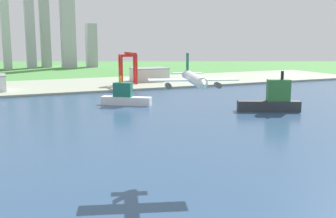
{
  "coord_description": "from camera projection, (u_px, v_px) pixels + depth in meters",
  "views": [
    {
      "loc": [
        -64.73,
        -6.78,
        58.74
      ],
      "look_at": [
        14.66,
        173.59,
        24.22
      ],
      "focal_mm": 44.2,
      "sensor_mm": 36.0,
      "label": 1
    }
  ],
  "objects": [
    {
      "name": "industrial_pier",
      "position": [
        48.0,
        87.0,
        483.47
      ],
      "size": [
        840.0,
        140.0,
        2.5
      ],
      "primitive_type": "cube",
      "color": "#97A08B",
      "rests_on": "ground"
    },
    {
      "name": "water_bay",
      "position": [
        104.0,
        132.0,
        258.29
      ],
      "size": [
        840.0,
        360.0,
        0.15
      ],
      "primitive_type": "cube",
      "color": "#2D4C70",
      "rests_on": "ground"
    },
    {
      "name": "warehouse_annex",
      "position": [
        149.0,
        74.0,
        534.03
      ],
      "size": [
        45.31,
        30.49,
        16.76
      ],
      "color": "silver",
      "rests_on": "industrial_pier"
    },
    {
      "name": "container_barge",
      "position": [
        272.0,
        100.0,
        328.1
      ],
      "size": [
        48.66,
        29.64,
        32.08
      ],
      "color": "#2D3338",
      "rests_on": "water_bay"
    },
    {
      "name": "ground_plane",
      "position": [
        83.0,
        115.0,
        312.39
      ],
      "size": [
        2400.0,
        2400.0,
        0.0
      ],
      "primitive_type": "plane",
      "color": "#4A8B42"
    },
    {
      "name": "distant_skyline",
      "position": [
        14.0,
        35.0,
        759.04
      ],
      "size": [
        339.05,
        64.67,
        158.59
      ],
      "color": "gray",
      "rests_on": "ground"
    },
    {
      "name": "ferry_boat",
      "position": [
        125.0,
        97.0,
        359.39
      ],
      "size": [
        41.02,
        33.03,
        25.14
      ],
      "color": "white",
      "rests_on": "water_bay"
    },
    {
      "name": "port_crane_red",
      "position": [
        128.0,
        62.0,
        490.71
      ],
      "size": [
        20.73,
        37.09,
        38.37
      ],
      "color": "red",
      "rests_on": "industrial_pier"
    },
    {
      "name": "airplane_landing",
      "position": [
        194.0,
        79.0,
        170.91
      ],
      "size": [
        38.32,
        42.46,
        14.13
      ],
      "color": "white"
    }
  ]
}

